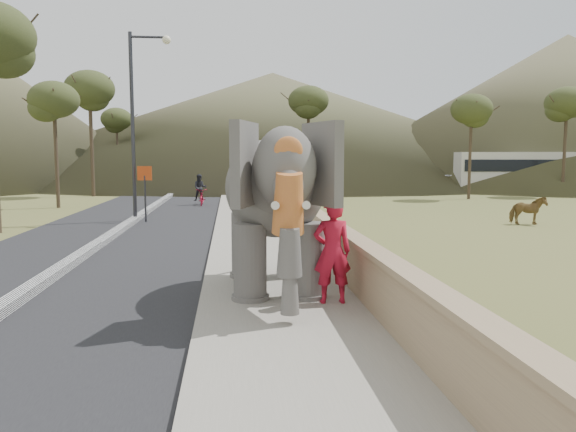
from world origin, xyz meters
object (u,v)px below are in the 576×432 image
object	(u,v)px
lamppost	(140,108)
cow	(528,211)
motorcyclist	(201,194)
elephant_and_man	(275,210)

from	to	relation	value
lamppost	cow	size ratio (longest dim) A/B	5.72
lamppost	cow	distance (m)	16.81
lamppost	motorcyclist	size ratio (longest dim) A/B	4.38
cow	motorcyclist	distance (m)	17.37
cow	motorcyclist	bearing A→B (deg)	61.07
lamppost	motorcyclist	distance (m)	8.98
cow	motorcyclist	world-z (taller)	motorcyclist
lamppost	cow	xyz separation A→B (m)	(16.01, -2.82, -4.28)
lamppost	elephant_and_man	bearing A→B (deg)	-70.53
lamppost	elephant_and_man	size ratio (longest dim) A/B	1.79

